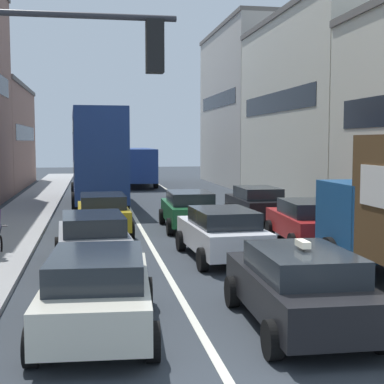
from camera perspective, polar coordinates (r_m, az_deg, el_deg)
ground_plane at (r=9.73m, az=12.78°, el=-15.67°), size 140.00×140.00×0.00m
sidewalk_left at (r=28.75m, az=-16.13°, el=-1.86°), size 2.60×64.00×0.14m
lane_stripe_left at (r=28.65m, az=-6.13°, el=-1.85°), size 0.16×60.00×0.01m
lane_stripe_right at (r=29.07m, az=0.58°, el=-1.72°), size 0.16×60.00×0.01m
building_row_right at (r=35.01m, az=12.83°, el=8.09°), size 7.20×43.90×12.49m
traffic_light_pole at (r=9.38m, az=-15.42°, el=7.26°), size 3.58×0.38×5.50m
taxi_centre_lane_front at (r=10.75m, az=10.67°, el=-9.18°), size 2.16×4.35×1.66m
sedan_left_lane_front at (r=10.41m, az=-9.42°, el=-9.64°), size 2.28×4.41×1.49m
sedan_centre_lane_second at (r=16.67m, az=3.01°, el=-4.03°), size 2.22×4.38×1.49m
wagon_left_lane_second at (r=15.74m, az=-9.87°, el=-4.64°), size 2.24×4.39×1.49m
hatchback_centre_lane_third at (r=22.40m, az=-0.29°, el=-1.70°), size 2.14×4.34×1.49m
sedan_left_lane_third at (r=21.52m, az=-8.92°, el=-2.03°), size 2.15×4.35×1.49m
sedan_right_lane_behind_truck at (r=19.32m, az=11.53°, el=-2.88°), size 2.29×4.41×1.49m
wagon_right_lane_far at (r=24.71m, az=6.48°, el=-1.10°), size 2.08×4.31×1.49m
bus_mid_queue_primary at (r=31.35m, az=-9.48°, el=3.88°), size 3.09×10.58×5.06m
bus_far_queue_secondary at (r=45.11m, az=-5.60°, el=2.89°), size 2.95×10.55×2.90m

